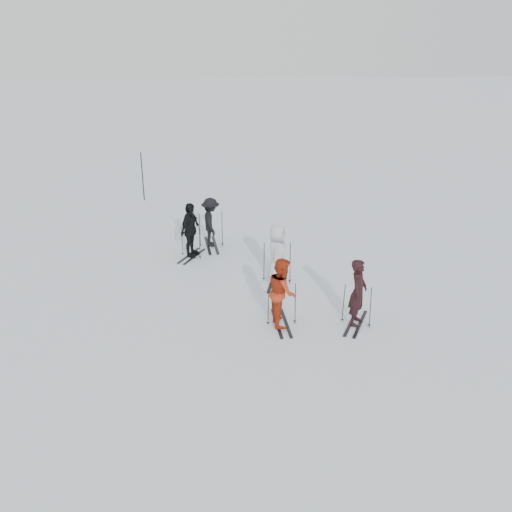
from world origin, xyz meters
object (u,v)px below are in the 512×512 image
(skier_grey, at_px, (277,254))
(piste_marker, at_px, (143,176))
(skier_red, at_px, (282,293))
(skier_uphill_left, at_px, (190,231))
(skier_uphill_far, at_px, (211,223))
(skier_near_dark, at_px, (358,293))

(skier_grey, bearing_deg, piste_marker, 43.89)
(skier_grey, bearing_deg, skier_red, -169.41)
(skier_uphill_left, bearing_deg, piste_marker, 46.70)
(skier_uphill_far, bearing_deg, piste_marker, 21.94)
(skier_red, distance_m, piste_marker, 12.45)
(skier_near_dark, relative_size, skier_uphill_left, 0.98)
(skier_red, distance_m, skier_uphill_left, 5.48)
(skier_near_dark, relative_size, skier_red, 0.99)
(skier_near_dark, height_order, skier_red, skier_red)
(skier_grey, relative_size, skier_uphill_far, 1.05)
(skier_grey, height_order, piste_marker, piste_marker)
(skier_red, xyz_separation_m, skier_uphill_left, (-2.70, 4.77, 0.00))
(skier_red, relative_size, skier_grey, 1.03)
(skier_near_dark, height_order, skier_uphill_left, skier_uphill_left)
(skier_near_dark, bearing_deg, skier_uphill_left, 68.25)
(skier_red, height_order, piste_marker, piste_marker)
(skier_grey, bearing_deg, skier_uphill_left, 65.58)
(skier_red, relative_size, piste_marker, 0.88)
(skier_red, height_order, skier_grey, skier_red)
(skier_uphill_left, xyz_separation_m, piste_marker, (-2.47, 6.56, 0.13))
(skier_red, height_order, skier_uphill_left, skier_uphill_left)
(skier_red, bearing_deg, skier_grey, -6.74)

